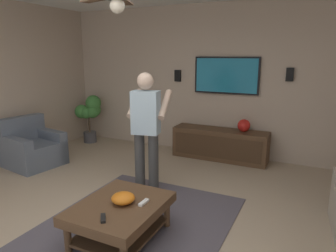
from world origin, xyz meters
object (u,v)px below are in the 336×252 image
tv (226,75)px  potted_plant_tall (90,112)px  remote_black (103,218)px  wall_speaker_right (178,76)px  bowl (123,198)px  coffee_table (120,213)px  armchair (33,149)px  person_standing (146,125)px  media_console (220,144)px  vase_round (244,126)px  wall_speaker_left (290,74)px  remote_white (144,203)px

tv → potted_plant_tall: size_ratio=1.14×
remote_black → wall_speaker_right: size_ratio=0.68×
potted_plant_tall → bowl: bearing=-135.4°
coffee_table → bowl: bowl is taller
bowl → armchair: bearing=66.5°
potted_plant_tall → remote_black: size_ratio=6.85×
coffee_table → wall_speaker_right: (3.15, 0.79, 1.17)m
tv → remote_black: bearing=-2.3°
coffee_table → bowl: bearing=-47.9°
bowl → person_standing: bearing=18.5°
media_console → vase_round: (0.03, -0.41, 0.39)m
tv → vase_round: tv is taller
vase_round → tv: bearing=62.6°
remote_black → bowl: bearing=144.4°
armchair → person_standing: person_standing is taller
media_console → wall_speaker_left: size_ratio=7.73×
remote_black → person_standing: bearing=157.1°
potted_plant_tall → bowl: (-2.71, -2.68, -0.20)m
coffee_table → media_console: (2.90, -0.18, -0.02)m
tv → wall_speaker_right: 0.96m
tv → wall_speaker_right: tv is taller
tv → remote_white: 3.23m
vase_round → remote_black: bearing=170.5°
armchair → vase_round: armchair is taller
armchair → vase_round: size_ratio=4.17×
remote_white → wall_speaker_right: size_ratio=0.68×
remote_white → potted_plant_tall: bearing=48.2°
armchair → potted_plant_tall: size_ratio=0.89×
potted_plant_tall → vase_round: size_ratio=4.67×
media_console → wall_speaker_right: bearing=-104.8°
person_standing → potted_plant_tall: (1.56, 2.29, -0.27)m
tv → person_standing: tv is taller
coffee_table → remote_black: bearing=-173.2°
wall_speaker_left → wall_speaker_right: (0.00, 2.03, -0.08)m
remote_white → wall_speaker_left: bearing=-17.9°
tv → wall_speaker_left: tv is taller
remote_white → media_console: bearing=1.6°
person_standing → vase_round: 2.01m
media_console → tv: bearing=180.0°
bowl → wall_speaker_left: bearing=-21.3°
armchair → remote_black: armchair is taller
remote_black → vase_round: vase_round is taller
armchair → coffee_table: (-1.18, -2.63, 0.02)m
tv → person_standing: (-1.96, 0.54, -0.57)m
bowl → wall_speaker_right: bearing=14.5°
person_standing → remote_white: bearing=-163.1°
armchair → wall_speaker_left: bearing=35.4°
bowl → remote_black: bearing=-177.7°
media_console → potted_plant_tall: potted_plant_tall is taller
armchair → tv: bearing=43.3°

